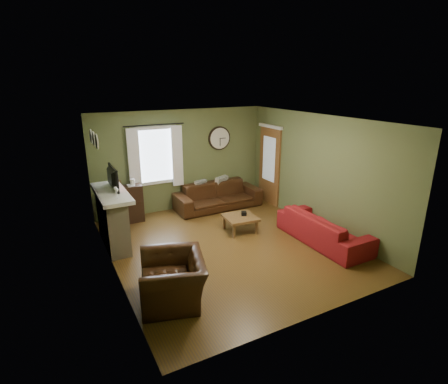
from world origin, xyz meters
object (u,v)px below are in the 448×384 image
sofa_brown (218,196)px  coffee_table (240,224)px  bookshelf (126,205)px  sofa_red (323,228)px  armchair (173,279)px

sofa_brown → coffee_table: size_ratio=3.34×
bookshelf → sofa_red: bearing=-41.4°
sofa_red → sofa_brown: bearing=19.6°
bookshelf → armchair: bookshelf is taller
bookshelf → sofa_brown: size_ratio=0.40×
bookshelf → armchair: bearing=-91.4°
sofa_brown → armchair: 4.18m
sofa_red → coffee_table: size_ratio=3.13×
armchair → bookshelf: bearing=-165.4°
coffee_table → sofa_brown: bearing=81.1°
bookshelf → armchair: (-0.09, -3.49, -0.09)m
sofa_brown → coffee_table: sofa_brown is taller
sofa_brown → coffee_table: bearing=-98.9°
bookshelf → sofa_red: bookshelf is taller
sofa_brown → sofa_red: size_ratio=1.07×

